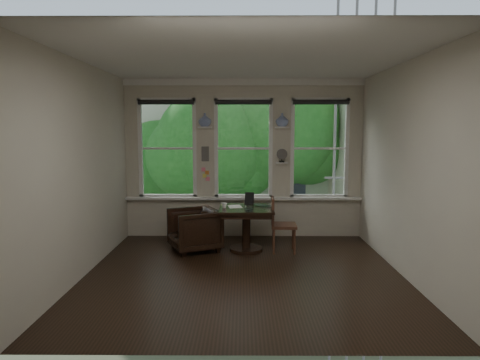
{
  "coord_description": "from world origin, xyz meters",
  "views": [
    {
      "loc": [
        -0.01,
        -5.94,
        2.05
      ],
      "look_at": [
        -0.06,
        0.9,
        1.25
      ],
      "focal_mm": 32.0,
      "sensor_mm": 36.0,
      "label": 1
    }
  ],
  "objects_px": {
    "table": "(246,229)",
    "laptop": "(262,206)",
    "mug": "(224,205)",
    "armchair_left": "(194,230)",
    "side_chair_right": "(284,225)"
  },
  "relations": [
    {
      "from": "table",
      "to": "armchair_left",
      "type": "bearing_deg",
      "value": 178.61
    },
    {
      "from": "table",
      "to": "side_chair_right",
      "type": "height_order",
      "value": "side_chair_right"
    },
    {
      "from": "table",
      "to": "armchair_left",
      "type": "distance_m",
      "value": 0.89
    },
    {
      "from": "mug",
      "to": "armchair_left",
      "type": "bearing_deg",
      "value": 172.96
    },
    {
      "from": "table",
      "to": "laptop",
      "type": "distance_m",
      "value": 0.47
    },
    {
      "from": "laptop",
      "to": "mug",
      "type": "relative_size",
      "value": 3.19
    },
    {
      "from": "laptop",
      "to": "mug",
      "type": "height_order",
      "value": "mug"
    },
    {
      "from": "side_chair_right",
      "to": "laptop",
      "type": "xyz_separation_m",
      "value": [
        -0.37,
        0.11,
        0.3
      ]
    },
    {
      "from": "laptop",
      "to": "side_chair_right",
      "type": "bearing_deg",
      "value": 13.42
    },
    {
      "from": "table",
      "to": "laptop",
      "type": "bearing_deg",
      "value": 14.66
    },
    {
      "from": "side_chair_right",
      "to": "mug",
      "type": "distance_m",
      "value": 1.06
    },
    {
      "from": "armchair_left",
      "to": "side_chair_right",
      "type": "bearing_deg",
      "value": 63.03
    },
    {
      "from": "table",
      "to": "armchair_left",
      "type": "height_order",
      "value": "table"
    },
    {
      "from": "side_chair_right",
      "to": "laptop",
      "type": "distance_m",
      "value": 0.49
    },
    {
      "from": "table",
      "to": "laptop",
      "type": "height_order",
      "value": "laptop"
    }
  ]
}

